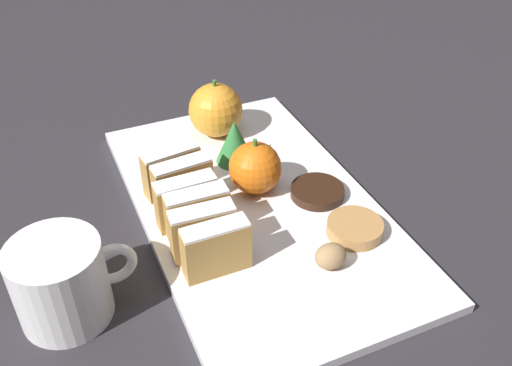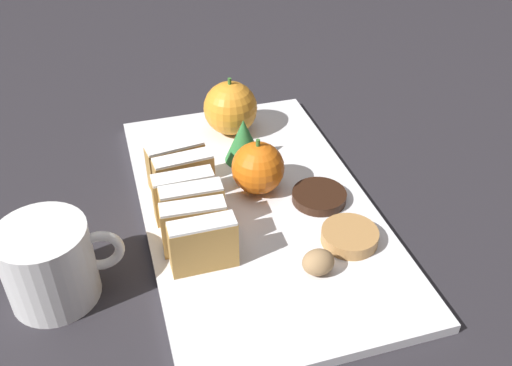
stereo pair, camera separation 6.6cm
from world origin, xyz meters
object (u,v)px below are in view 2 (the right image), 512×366
coffee_mug (50,264)px  orange_near (258,168)px  orange_far (230,108)px  chocolate_cookie (319,196)px  walnut (318,262)px

coffee_mug → orange_near: bearing=21.7°
orange_far → chocolate_cookie: (0.06, -0.18, -0.03)m
walnut → chocolate_cookie: bearing=67.7°
orange_far → walnut: size_ratio=2.42×
walnut → chocolate_cookie: (0.05, 0.11, -0.01)m
orange_near → orange_far: orange_far is taller
walnut → coffee_mug: coffee_mug is taller
orange_far → coffee_mug: bearing=-135.8°
chocolate_cookie → coffee_mug: 0.31m
orange_far → chocolate_cookie: bearing=-71.3°
chocolate_cookie → coffee_mug: (-0.30, -0.05, 0.03)m
walnut → coffee_mug: 0.27m
orange_far → walnut: (0.02, -0.29, -0.02)m
orange_near → walnut: (0.02, -0.15, -0.02)m
walnut → chocolate_cookie: 0.12m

